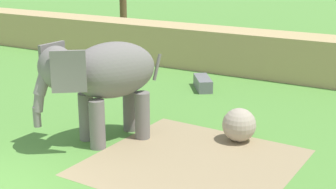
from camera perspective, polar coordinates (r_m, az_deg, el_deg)
dirt_patch at (r=11.94m, az=2.92°, el=-7.92°), size 4.84×4.78×0.01m
embankment_wall at (r=20.83m, az=7.13°, el=5.19°), size 36.00×1.80×1.74m
elephant at (r=12.76m, az=-7.60°, el=2.17°), size 2.53×3.35×2.72m
enrichment_ball at (r=13.18m, az=8.34°, el=-3.54°), size 0.91×0.91×0.91m
feed_trough at (r=18.00m, az=4.10°, el=1.33°), size 1.22×1.43×0.44m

